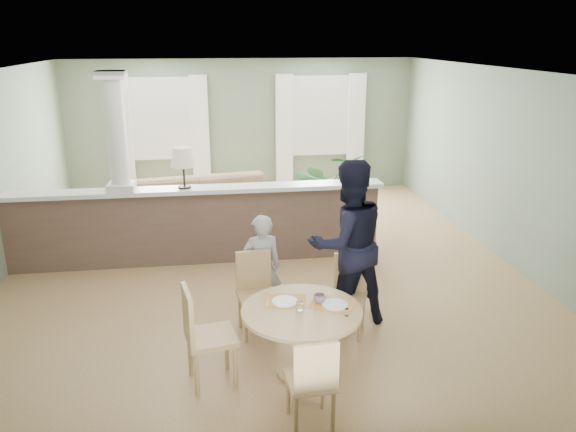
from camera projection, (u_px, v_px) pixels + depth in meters
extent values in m
plane|color=tan|center=(263.00, 263.00, 8.08)|extent=(8.00, 8.00, 0.00)
cube|color=gray|center=(242.00, 127.00, 11.43)|extent=(7.00, 0.02, 2.70)
cube|color=gray|center=(501.00, 164.00, 8.13)|extent=(0.02, 8.00, 2.70)
cube|color=gray|center=(316.00, 304.00, 3.90)|extent=(7.00, 0.02, 2.70)
cube|color=white|center=(260.00, 70.00, 7.25)|extent=(7.00, 8.00, 0.02)
cube|color=white|center=(162.00, 119.00, 11.13)|extent=(1.10, 0.02, 1.50)
cube|color=white|center=(161.00, 119.00, 11.10)|extent=(1.22, 0.04, 1.62)
cube|color=white|center=(320.00, 116.00, 11.56)|extent=(1.10, 0.02, 1.50)
cube|color=white|center=(320.00, 116.00, 11.53)|extent=(1.22, 0.04, 1.62)
cube|color=white|center=(123.00, 136.00, 11.03)|extent=(0.35, 0.10, 2.30)
cube|color=white|center=(200.00, 134.00, 11.24)|extent=(0.35, 0.10, 2.30)
cube|color=white|center=(284.00, 132.00, 11.46)|extent=(0.35, 0.10, 2.30)
cube|color=white|center=(356.00, 130.00, 11.67)|extent=(0.35, 0.10, 2.30)
cube|color=brown|center=(198.00, 227.00, 7.98)|extent=(5.20, 0.22, 1.05)
cube|color=white|center=(196.00, 190.00, 7.81)|extent=(5.32, 0.36, 0.06)
cube|color=white|center=(121.00, 187.00, 7.65)|extent=(0.36, 0.36, 0.10)
cylinder|color=white|center=(116.00, 132.00, 7.43)|extent=(0.26, 0.26, 1.39)
cube|color=white|center=(111.00, 75.00, 7.20)|extent=(0.38, 0.38, 0.10)
cylinder|color=black|center=(185.00, 187.00, 7.78)|extent=(0.18, 0.18, 0.03)
cylinder|color=black|center=(184.00, 176.00, 7.73)|extent=(0.03, 0.03, 0.28)
cone|color=beige|center=(183.00, 157.00, 7.65)|extent=(0.36, 0.36, 0.26)
imported|color=olive|center=(201.00, 208.00, 9.19)|extent=(3.14, 1.61, 0.87)
imported|color=#2A692A|center=(324.00, 192.00, 9.27)|extent=(1.45, 1.34, 1.33)
cylinder|color=tan|center=(301.00, 371.00, 5.45)|extent=(0.48, 0.48, 0.04)
cylinder|color=tan|center=(301.00, 342.00, 5.35)|extent=(0.13, 0.13, 0.62)
cylinder|color=tan|center=(302.00, 311.00, 5.25)|extent=(1.14, 1.14, 0.04)
cube|color=#B34428|center=(285.00, 301.00, 5.40)|extent=(0.45, 0.36, 0.01)
cube|color=#B34428|center=(333.00, 304.00, 5.34)|extent=(0.50, 0.46, 0.01)
cylinder|color=white|center=(285.00, 301.00, 5.38)|extent=(0.25, 0.25, 0.01)
cylinder|color=white|center=(335.00, 304.00, 5.31)|extent=(0.25, 0.25, 0.01)
cylinder|color=white|center=(300.00, 305.00, 5.21)|extent=(0.07, 0.07, 0.08)
cube|color=silver|center=(279.00, 303.00, 5.33)|extent=(0.04, 0.17, 0.00)
cube|color=silver|center=(267.00, 302.00, 5.37)|extent=(0.05, 0.20, 0.00)
cylinder|color=white|center=(347.00, 312.00, 5.11)|extent=(0.04, 0.04, 0.07)
cylinder|color=silver|center=(347.00, 308.00, 5.10)|extent=(0.04, 0.04, 0.01)
imported|color=#2368A4|center=(319.00, 299.00, 5.35)|extent=(0.13, 0.13, 0.09)
cube|color=tan|center=(257.00, 297.00, 6.07)|extent=(0.46, 0.46, 0.05)
cylinder|color=tan|center=(246.00, 325.00, 5.94)|extent=(0.04, 0.04, 0.42)
cylinder|color=tan|center=(276.00, 321.00, 6.03)|extent=(0.04, 0.04, 0.42)
cylinder|color=tan|center=(240.00, 311.00, 6.24)|extent=(0.04, 0.04, 0.42)
cylinder|color=tan|center=(269.00, 307.00, 6.33)|extent=(0.04, 0.04, 0.42)
cube|color=tan|center=(253.00, 270.00, 6.16)|extent=(0.39, 0.09, 0.45)
cube|color=tan|center=(348.00, 299.00, 6.07)|extent=(0.51, 0.51, 0.05)
cylinder|color=tan|center=(330.00, 322.00, 6.03)|extent=(0.04, 0.04, 0.40)
cylinder|color=tan|center=(359.00, 325.00, 5.95)|extent=(0.04, 0.04, 0.40)
cylinder|color=tan|center=(335.00, 308.00, 6.32)|extent=(0.04, 0.04, 0.40)
cylinder|color=tan|center=(363.00, 312.00, 6.24)|extent=(0.04, 0.04, 0.40)
cube|color=tan|center=(351.00, 273.00, 6.16)|extent=(0.36, 0.17, 0.43)
cube|color=tan|center=(310.00, 380.00, 4.63)|extent=(0.41, 0.41, 0.05)
cylinder|color=tan|center=(323.00, 389.00, 4.88)|extent=(0.04, 0.04, 0.40)
cylinder|color=tan|center=(288.00, 394.00, 4.81)|extent=(0.04, 0.04, 0.40)
cylinder|color=tan|center=(333.00, 412.00, 4.59)|extent=(0.04, 0.04, 0.40)
cylinder|color=tan|center=(296.00, 417.00, 4.52)|extent=(0.04, 0.04, 0.40)
cube|color=tan|center=(316.00, 368.00, 4.40)|extent=(0.37, 0.06, 0.42)
cube|color=tan|center=(211.00, 337.00, 5.18)|extent=(0.52, 0.52, 0.05)
cylinder|color=tan|center=(235.00, 367.00, 5.15)|extent=(0.04, 0.04, 0.45)
cylinder|color=tan|center=(227.00, 348.00, 5.47)|extent=(0.04, 0.04, 0.45)
cylinder|color=tan|center=(197.00, 375.00, 5.04)|extent=(0.04, 0.04, 0.45)
cylinder|color=tan|center=(190.00, 354.00, 5.36)|extent=(0.04, 0.04, 0.45)
cube|color=tan|center=(188.00, 315.00, 5.04)|extent=(0.12, 0.42, 0.48)
imported|color=#929297|center=(262.00, 268.00, 6.33)|extent=(0.50, 0.37, 1.26)
imported|color=black|center=(348.00, 244.00, 6.17)|extent=(1.05, 0.90, 1.89)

